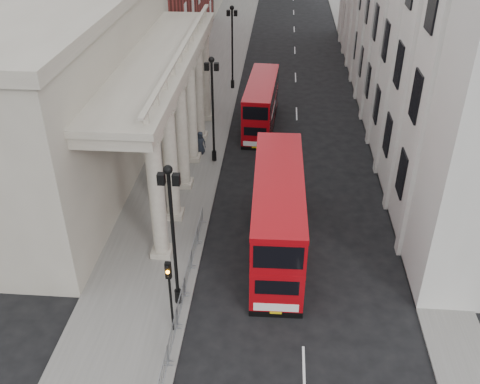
{
  "coord_description": "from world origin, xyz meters",
  "views": [
    {
      "loc": [
        4.35,
        -16.91,
        20.14
      ],
      "look_at": [
        2.13,
        11.27,
        2.68
      ],
      "focal_mm": 40.0,
      "sensor_mm": 36.0,
      "label": 1
    }
  ],
  "objects": [
    {
      "name": "kerb",
      "position": [
        -0.05,
        30.0,
        0.07
      ],
      "size": [
        0.2,
        140.0,
        0.14
      ],
      "primitive_type": "cube",
      "color": "slate",
      "rests_on": "ground"
    },
    {
      "name": "crowd_barriers",
      "position": [
        -0.35,
        2.23,
        0.67
      ],
      "size": [
        0.5,
        18.75,
        1.1
      ],
      "color": "gray",
      "rests_on": "sidewalk_west"
    },
    {
      "name": "lamp_post_mid",
      "position": [
        -0.6,
        20.0,
        4.91
      ],
      "size": [
        1.05,
        0.44,
        8.32
      ],
      "color": "black",
      "rests_on": "sidewalk_west"
    },
    {
      "name": "pedestrian_b",
      "position": [
        -3.05,
        16.37,
        1.05
      ],
      "size": [
        1.14,
        1.06,
        1.86
      ],
      "primitive_type": "imported",
      "rotation": [
        0.0,
        0.0,
        3.66
      ],
      "color": "black",
      "rests_on": "sidewalk_west"
    },
    {
      "name": "lamp_post_south",
      "position": [
        -0.6,
        4.0,
        4.91
      ],
      "size": [
        1.05,
        0.44,
        8.32
      ],
      "color": "black",
      "rests_on": "sidewalk_west"
    },
    {
      "name": "sidewalk_east",
      "position": [
        13.5,
        30.0,
        0.06
      ],
      "size": [
        3.0,
        140.0,
        0.12
      ],
      "primitive_type": "cube",
      "color": "slate",
      "rests_on": "ground"
    },
    {
      "name": "lamp_post_north",
      "position": [
        -0.6,
        36.0,
        4.91
      ],
      "size": [
        1.05,
        0.44,
        8.32
      ],
      "color": "black",
      "rests_on": "sidewalk_west"
    },
    {
      "name": "sidewalk_west",
      "position": [
        -3.0,
        30.0,
        0.06
      ],
      "size": [
        6.0,
        140.0,
        0.12
      ],
      "primitive_type": "cube",
      "color": "slate",
      "rests_on": "ground"
    },
    {
      "name": "bus_far",
      "position": [
        2.75,
        26.96,
        2.18
      ],
      "size": [
        2.85,
        9.79,
        4.18
      ],
      "rotation": [
        0.0,
        0.0,
        -0.05
      ],
      "color": "#9E070D",
      "rests_on": "ground"
    },
    {
      "name": "portico_building",
      "position": [
        -10.5,
        18.0,
        6.0
      ],
      "size": [
        9.0,
        28.0,
        12.0
      ],
      "primitive_type": "cube",
      "color": "gray",
      "rests_on": "ground"
    },
    {
      "name": "pedestrian_c",
      "position": [
        -1.83,
        21.13,
        1.06
      ],
      "size": [
        0.99,
        0.72,
        1.88
      ],
      "primitive_type": "imported",
      "rotation": [
        0.0,
        0.0,
        6.14
      ],
      "color": "black",
      "rests_on": "sidewalk_west"
    },
    {
      "name": "bus_near",
      "position": [
        4.51,
        9.16,
        2.64
      ],
      "size": [
        3.02,
        11.74,
        5.05
      ],
      "rotation": [
        0.0,
        0.0,
        0.02
      ],
      "color": "#9E070D",
      "rests_on": "ground"
    },
    {
      "name": "pedestrian_a",
      "position": [
        -3.53,
        13.41,
        0.92
      ],
      "size": [
        0.59,
        0.4,
        1.59
      ],
      "primitive_type": "imported",
      "rotation": [
        0.0,
        0.0,
        -0.03
      ],
      "color": "#212227",
      "rests_on": "sidewalk_west"
    },
    {
      "name": "ground",
      "position": [
        0.0,
        0.0,
        0.0
      ],
      "size": [
        260.0,
        260.0,
        0.0
      ],
      "primitive_type": "plane",
      "color": "black",
      "rests_on": "ground"
    },
    {
      "name": "traffic_light",
      "position": [
        -0.5,
        1.98,
        3.11
      ],
      "size": [
        0.28,
        0.33,
        4.3
      ],
      "color": "black",
      "rests_on": "sidewalk_west"
    }
  ]
}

